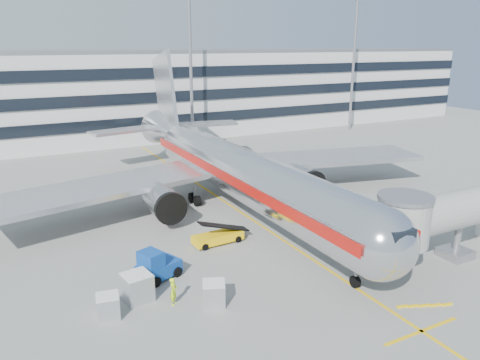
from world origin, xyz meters
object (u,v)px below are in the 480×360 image
cargo_container_left (108,306)px  cargo_container_front (214,293)px  baggage_tug (156,266)px  ramp_worker (173,291)px  cargo_container_right (137,287)px  belt_loader (218,236)px  main_jet (231,167)px

cargo_container_left → cargo_container_front: (6.57, -1.73, 0.04)m
cargo_container_left → cargo_container_front: size_ratio=0.84×
baggage_tug → ramp_worker: (-0.08, -3.85, -0.07)m
cargo_container_right → baggage_tug: bearing=46.5°
belt_loader → cargo_container_front: belt_loader is taller
main_jet → cargo_container_right: 20.30m
main_jet → belt_loader: bearing=-123.3°
cargo_container_right → cargo_container_front: (4.36, -2.90, -0.16)m
baggage_tug → cargo_container_right: baggage_tug is taller
belt_loader → cargo_container_right: bearing=-146.0°
cargo_container_front → ramp_worker: ramp_worker is taller
baggage_tug → cargo_container_left: 5.43m
cargo_container_front → cargo_container_right: bearing=146.4°
main_jet → ramp_worker: bearing=-127.6°
baggage_tug → ramp_worker: bearing=-91.1°
cargo_container_left → cargo_container_front: cargo_container_front is taller
baggage_tug → cargo_container_right: size_ratio=1.75×
belt_loader → baggage_tug: 7.70m
cargo_container_left → cargo_container_right: bearing=28.0°
belt_loader → cargo_container_front: 9.86m
main_jet → cargo_container_left: size_ratio=31.25×
main_jet → cargo_container_left: bearing=-136.9°
main_jet → cargo_container_front: size_ratio=26.27×
main_jet → cargo_container_front: 19.97m
main_jet → cargo_container_front: main_jet is taller
belt_loader → ramp_worker: 10.19m
cargo_container_front → ramp_worker: 2.68m
main_jet → baggage_tug: main_jet is taller
cargo_container_left → ramp_worker: bearing=-6.8°
belt_loader → ramp_worker: belt_loader is taller
cargo_container_right → ramp_worker: bearing=-40.1°
main_jet → ramp_worker: 20.24m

